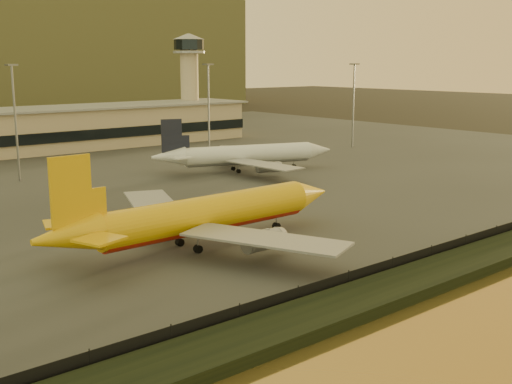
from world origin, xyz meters
TOP-DOWN VIEW (x-y plane):
  - ground at (0.00, 0.00)m, footprint 900.00×900.00m
  - embankment at (0.00, -17.00)m, footprint 320.00×7.00m
  - tarmac at (0.00, 95.00)m, footprint 320.00×220.00m
  - perimeter_fence at (0.00, -13.00)m, footprint 300.00×0.05m
  - control_tower at (70.00, 131.00)m, footprint 11.20×11.20m
  - apron_light_masts at (15.00, 75.00)m, footprint 152.20×12.20m
  - dhl_cargo_jet at (-8.24, 12.50)m, footprint 49.64×48.80m
  - white_narrowbody_jet at (36.56, 58.46)m, footprint 44.32×42.07m
  - gse_vehicle_yellow at (13.38, 29.44)m, footprint 3.77×1.96m
  - gse_vehicle_white at (-12.70, 29.02)m, footprint 4.54×3.29m

SIDE VIEW (x-z plane):
  - ground at x=0.00m, z-range 0.00..0.00m
  - tarmac at x=0.00m, z-range 0.00..0.20m
  - embankment at x=0.00m, z-range 0.00..1.40m
  - gse_vehicle_yellow at x=13.38m, z-range 0.20..1.84m
  - gse_vehicle_white at x=-12.70m, z-range 0.20..2.06m
  - perimeter_fence at x=0.00m, z-range 0.20..2.40m
  - white_narrowbody_jet at x=36.56m, z-range -2.44..10.65m
  - dhl_cargo_jet at x=-8.24m, z-range -2.80..12.08m
  - apron_light_masts at x=15.00m, z-range 3.00..28.40m
  - control_tower at x=70.00m, z-range 3.91..39.41m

